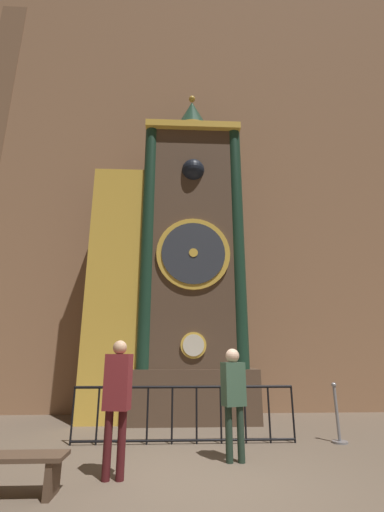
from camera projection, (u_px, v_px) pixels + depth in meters
name	position (u px, v px, depth m)	size (l,w,h in m)	color
ground_plane	(201.00, 482.00, 4.33)	(28.00, 28.00, 0.00)	brown
cathedral_back_wall	(185.00, 161.00, 11.66)	(24.00, 0.32, 15.85)	#936B4C
clock_tower	(174.00, 265.00, 9.38)	(4.28, 1.77, 9.53)	brown
railing_fence	(184.00, 411.00, 6.32)	(4.11, 0.05, 0.99)	black
visitor_near	(117.00, 393.00, 4.66)	(0.37, 0.28, 1.75)	#461518
visitor_far	(233.00, 391.00, 5.38)	(0.39, 0.31, 1.65)	#213427
stanchion_post	(338.00, 423.00, 6.34)	(0.28, 0.28, 1.04)	gray
visitor_bench	(8.00, 467.00, 3.95)	(1.30, 0.40, 0.44)	brown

